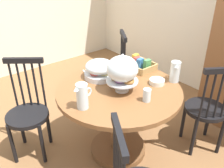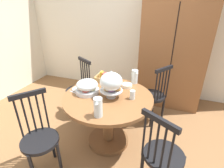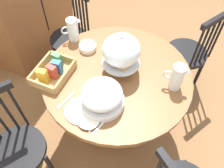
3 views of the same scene
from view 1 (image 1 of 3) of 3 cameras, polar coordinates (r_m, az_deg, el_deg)
The scene contains 17 objects.
ground_plane at distance 2.63m, azimuth -0.58°, elevation -15.12°, with size 10.00×10.00×0.00m, color brown.
dining_table at distance 2.30m, azimuth 1.57°, elevation -5.93°, with size 1.13×1.13×0.74m.
windsor_chair_by_cabinet at distance 2.56m, azimuth 21.24°, elevation -5.78°, with size 0.46×0.46×0.97m.
windsor_chair_facing_door at distance 3.08m, azimuth -0.02°, elevation 2.35°, with size 0.46×0.46×0.97m.
windsor_chair_far_side at distance 2.47m, azimuth -19.02°, elevation -6.66°, with size 0.47×0.47×0.97m.
pastry_stand_with_dome at distance 2.06m, azimuth 2.43°, elevation 3.20°, with size 0.28×0.28×0.34m.
fruit_platter_covered at distance 2.34m, azimuth -2.88°, elevation 3.46°, with size 0.30×0.30×0.18m.
orange_juice_pitcher at distance 1.88m, azimuth -6.94°, elevation -3.07°, with size 0.09×0.17×0.21m.
milk_pitcher at distance 2.33m, azimuth 14.49°, elevation 2.63°, with size 0.14×0.14×0.20m.
cereal_basket at distance 2.55m, azimuth 6.41°, elevation 4.53°, with size 0.32×0.24×0.12m.
china_plate_large at distance 2.51m, azimuth -2.43°, elevation 3.30°, with size 0.22×0.22×0.01m, color white.
china_plate_small at distance 2.49m, azimuth -4.49°, elevation 3.38°, with size 0.15×0.15×0.01m, color white.
cereal_bowl at distance 2.28m, azimuth 10.47°, elevation 0.55°, with size 0.14×0.14×0.04m, color white.
drinking_glass at distance 1.99m, azimuth 8.17°, elevation -2.59°, with size 0.06×0.06×0.11m, color silver.
table_knife at distance 2.46m, azimuth -5.44°, elevation 2.64°, with size 0.17×0.01×0.01m, color silver.
dinner_fork at distance 2.45m, azimuth -6.10°, elevation 2.50°, with size 0.17×0.01×0.01m, color silver.
soup_spoon at distance 2.56m, azimuth 0.47°, elevation 3.81°, with size 0.17×0.01×0.01m, color silver.
Camera 1 is at (1.49, -1.17, 1.82)m, focal length 39.09 mm.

